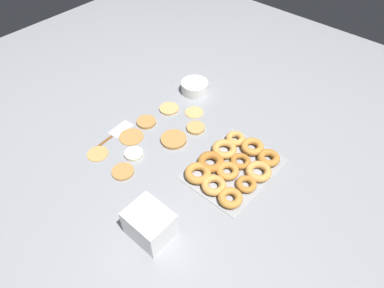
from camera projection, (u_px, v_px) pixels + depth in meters
The scene contains 14 objects.
ground_plane at pixel (174, 146), 1.53m from camera, with size 3.00×3.00×0.00m, color gray.
pancake_0 at pixel (174, 139), 1.55m from camera, with size 0.12×0.12×0.02m, color #B27F42.
pancake_1 at pixel (134, 154), 1.49m from camera, with size 0.08×0.08×0.02m, color beige.
pancake_2 at pixel (123, 172), 1.42m from camera, with size 0.09×0.09×0.01m, color #B27F42.
pancake_3 at pixel (169, 109), 1.70m from camera, with size 0.10×0.10×0.01m, color tan.
pancake_4 at pixel (196, 128), 1.60m from camera, with size 0.09×0.09×0.01m, color tan.
pancake_5 at pixel (131, 137), 1.56m from camera, with size 0.11×0.11×0.01m, color #B27F42.
pancake_6 at pixel (98, 153), 1.49m from camera, with size 0.09×0.09×0.01m, color tan.
pancake_7 at pixel (146, 122), 1.63m from camera, with size 0.09×0.09×0.02m, color #B27F42.
pancake_8 at pixel (194, 112), 1.68m from camera, with size 0.09×0.09×0.01m, color tan.
donut_tray at pixel (232, 166), 1.42m from camera, with size 0.39×0.30×0.04m.
batter_bowl at pixel (195, 87), 1.78m from camera, with size 0.14×0.14×0.06m.
container_stack at pixel (150, 224), 1.19m from camera, with size 0.13×0.15×0.12m.
spatula at pixel (117, 132), 1.59m from camera, with size 0.25×0.07×0.01m.
Camera 1 is at (-0.73, -0.76, 1.11)m, focal length 32.00 mm.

